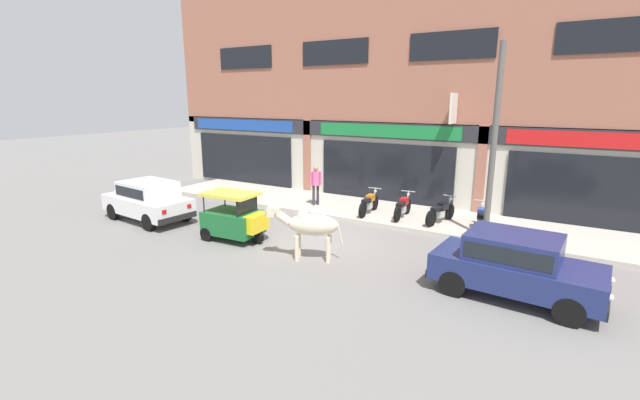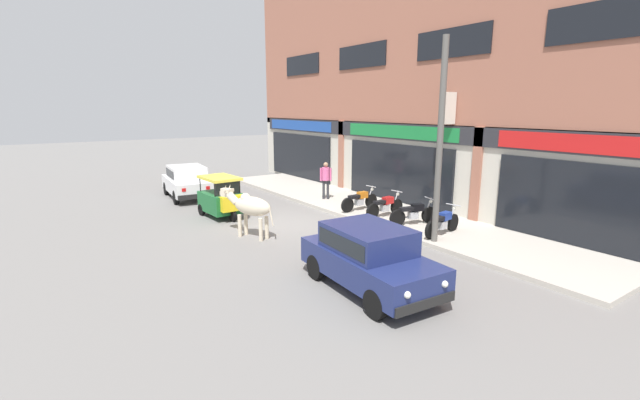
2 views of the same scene
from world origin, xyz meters
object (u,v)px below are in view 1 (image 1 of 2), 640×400
Objects in this scene: motorcycle_1 at (403,207)px; pedestrian at (316,181)px; motorcycle_0 at (369,204)px; cow at (309,225)px; car_1 at (148,199)px; auto_rickshaw at (235,220)px; motorcycle_2 at (441,212)px; utility_pole at (494,144)px; car_0 at (515,263)px; motorcycle_3 at (481,219)px.

motorcycle_1 is 1.13× the size of pedestrian.
cow is at bearing -84.93° from motorcycle_0.
cow is 4.86m from motorcycle_0.
motorcycle_0 is (-0.43, 4.82, -0.48)m from cow.
car_1 is 4.18m from auto_rickshaw.
car_1 reaches higher than motorcycle_2.
utility_pole reaches higher than auto_rickshaw.
utility_pole reaches higher than motorcycle_1.
utility_pole is (1.65, -0.87, 2.52)m from motorcycle_2.
utility_pole is at bearing -15.38° from motorcycle_1.
motorcycle_1 is (7.96, 4.68, -0.29)m from car_1.
cow is 1.00× the size of auto_rickshaw.
utility_pole reaches higher than car_0.
car_0 is 2.31× the size of pedestrian.
pedestrian reaches higher than motorcycle_2.
cow is at bearing -60.11° from pedestrian.
auto_rickshaw is 6.04m from motorcycle_1.
car_1 is at bearing -132.64° from pedestrian.
motorcycle_3 is 2.63m from utility_pole.
motorcycle_0 is at bearing 141.75° from car_0.
motorcycle_1 is at bearing 30.48° from car_1.
pedestrian is at bearing 179.23° from motorcycle_3.
pedestrian is at bearing 177.69° from motorcycle_0.
pedestrian is (0.10, 4.67, 0.46)m from auto_rickshaw.
car_0 is at bearing -46.54° from motorcycle_1.
utility_pole is at bearing -67.11° from motorcycle_3.
utility_pole is at bearing 29.70° from auto_rickshaw.
cow is 5.05m from motorcycle_1.
utility_pole is at bearing -6.77° from pedestrian.
car_0 is 2.04× the size of motorcycle_1.
motorcycle_0 is 1.00× the size of motorcycle_1.
auto_rickshaw is at bearing -128.77° from motorcycle_1.
motorcycle_1 and motorcycle_3 have the same top height.
motorcycle_3 is (4.00, 0.01, 0.00)m from motorcycle_0.
motorcycle_0 is 2.65m from motorcycle_2.
car_0 is at bearing -38.25° from motorcycle_0.
auto_rickshaw is at bearing 175.21° from cow.
motorcycle_0 is 0.31× the size of utility_pole.
motorcycle_0 is (2.50, 4.58, -0.13)m from auto_rickshaw.
car_1 is at bearing 179.67° from auto_rickshaw.
motorcycle_2 is at bearing 42.69° from auto_rickshaw.
motorcycle_0 is at bearing 170.77° from utility_pole.
motorcycle_2 is at bearing 3.69° from motorcycle_0.
motorcycle_1 is 3.73m from pedestrian.
cow is 0.35× the size of utility_pole.
utility_pole reaches higher than cow.
auto_rickshaw is (-8.05, -0.20, -0.15)m from car_0.
motorcycle_3 is at bearing 23.14° from car_1.
motorcycle_2 is 0.31× the size of utility_pole.
motorcycle_2 is at bearing 122.60° from car_0.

